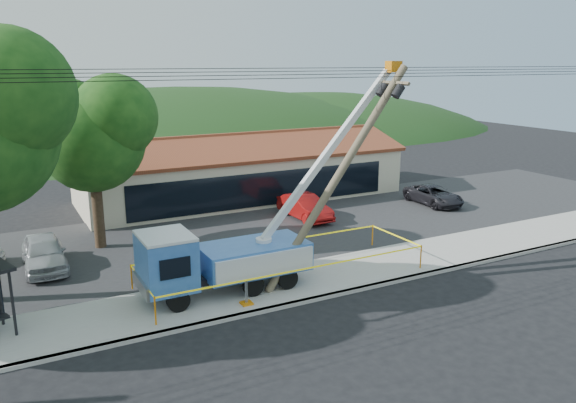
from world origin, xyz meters
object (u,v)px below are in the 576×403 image
Objects in this scene: utility_truck at (223,255)px; car_red at (305,220)px; leaning_pole at (344,166)px; car_silver at (46,271)px; car_dark at (433,206)px.

utility_truck reaches higher than car_red.
utility_truck is at bearing 169.79° from leaning_pole.
car_silver is 24.37m from car_dark.
leaning_pole is at bearing -10.21° from utility_truck.
car_silver is at bearing -174.89° from car_red.
car_red reaches higher than car_dark.
utility_truck is at bearing -44.81° from car_silver.
utility_truck is 19.52m from car_dark.
utility_truck is 12.04m from car_red.
car_red is (14.93, 1.82, 0.00)m from car_silver.
utility_truck is 2.69× the size of car_red.
utility_truck is at bearing -138.01° from car_red.
utility_truck is at bearing -155.22° from car_dark.
car_red is at bearing 70.06° from leaning_pole.
car_silver reaches higher than car_dark.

